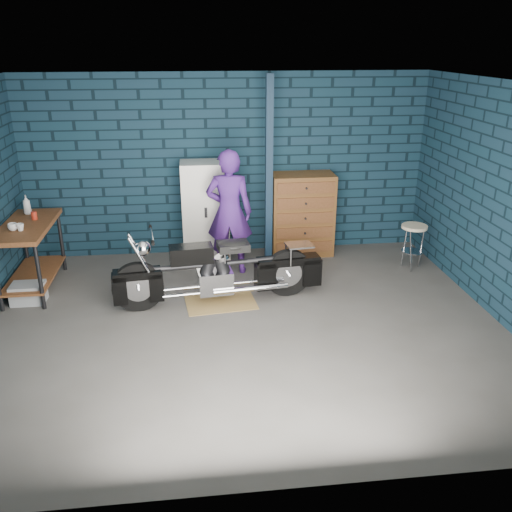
{
  "coord_description": "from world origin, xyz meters",
  "views": [
    {
      "loc": [
        -0.52,
        -5.55,
        3.1
      ],
      "look_at": [
        0.17,
        0.3,
        0.75
      ],
      "focal_mm": 38.0,
      "sensor_mm": 36.0,
      "label": 1
    }
  ],
  "objects_px": {
    "tool_chest": "(302,215)",
    "shop_stool": "(412,247)",
    "person": "(229,212)",
    "workbench": "(32,257)",
    "motorcycle": "(219,266)",
    "locker": "(205,211)",
    "storage_bin": "(28,293)"
  },
  "relations": [
    {
      "from": "shop_stool",
      "to": "motorcycle",
      "type": "bearing_deg",
      "value": -164.85
    },
    {
      "from": "person",
      "to": "tool_chest",
      "type": "distance_m",
      "value": 1.31
    },
    {
      "from": "motorcycle",
      "to": "shop_stool",
      "type": "xyz_separation_m",
      "value": [
        2.82,
        0.76,
        -0.16
      ]
    },
    {
      "from": "person",
      "to": "motorcycle",
      "type": "bearing_deg",
      "value": 87.76
    },
    {
      "from": "motorcycle",
      "to": "shop_stool",
      "type": "distance_m",
      "value": 2.93
    },
    {
      "from": "motorcycle",
      "to": "person",
      "type": "xyz_separation_m",
      "value": [
        0.2,
        0.99,
        0.39
      ]
    },
    {
      "from": "storage_bin",
      "to": "locker",
      "type": "relative_size",
      "value": 0.28
    },
    {
      "from": "person",
      "to": "locker",
      "type": "distance_m",
      "value": 0.67
    },
    {
      "from": "tool_chest",
      "to": "shop_stool",
      "type": "height_order",
      "value": "tool_chest"
    },
    {
      "from": "storage_bin",
      "to": "person",
      "type": "bearing_deg",
      "value": 15.44
    },
    {
      "from": "workbench",
      "to": "tool_chest",
      "type": "bearing_deg",
      "value": 13.07
    },
    {
      "from": "person",
      "to": "storage_bin",
      "type": "xyz_separation_m",
      "value": [
        -2.61,
        -0.72,
        -0.75
      ]
    },
    {
      "from": "workbench",
      "to": "shop_stool",
      "type": "relative_size",
      "value": 2.12
    },
    {
      "from": "locker",
      "to": "tool_chest",
      "type": "height_order",
      "value": "locker"
    },
    {
      "from": "person",
      "to": "storage_bin",
      "type": "relative_size",
      "value": 4.34
    },
    {
      "from": "workbench",
      "to": "storage_bin",
      "type": "height_order",
      "value": "workbench"
    },
    {
      "from": "person",
      "to": "locker",
      "type": "bearing_deg",
      "value": -51.71
    },
    {
      "from": "person",
      "to": "tool_chest",
      "type": "bearing_deg",
      "value": -144.21
    },
    {
      "from": "locker",
      "to": "storage_bin",
      "type": "bearing_deg",
      "value": -150.61
    },
    {
      "from": "storage_bin",
      "to": "locker",
      "type": "height_order",
      "value": "locker"
    },
    {
      "from": "person",
      "to": "locker",
      "type": "relative_size",
      "value": 1.2
    },
    {
      "from": "shop_stool",
      "to": "person",
      "type": "bearing_deg",
      "value": 175.1
    },
    {
      "from": "person",
      "to": "tool_chest",
      "type": "xyz_separation_m",
      "value": [
        1.15,
        0.57,
        -0.25
      ]
    },
    {
      "from": "tool_chest",
      "to": "shop_stool",
      "type": "bearing_deg",
      "value": -28.45
    },
    {
      "from": "workbench",
      "to": "tool_chest",
      "type": "height_order",
      "value": "tool_chest"
    },
    {
      "from": "person",
      "to": "storage_bin",
      "type": "bearing_deg",
      "value": 24.75
    },
    {
      "from": "tool_chest",
      "to": "person",
      "type": "bearing_deg",
      "value": -153.53
    },
    {
      "from": "person",
      "to": "shop_stool",
      "type": "relative_size",
      "value": 2.66
    },
    {
      "from": "tool_chest",
      "to": "shop_stool",
      "type": "xyz_separation_m",
      "value": [
        1.47,
        -0.8,
        -0.3
      ]
    },
    {
      "from": "workbench",
      "to": "person",
      "type": "relative_size",
      "value": 0.79
    },
    {
      "from": "workbench",
      "to": "locker",
      "type": "bearing_deg",
      "value": 20.75
    },
    {
      "from": "motorcycle",
      "to": "tool_chest",
      "type": "distance_m",
      "value": 2.07
    }
  ]
}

